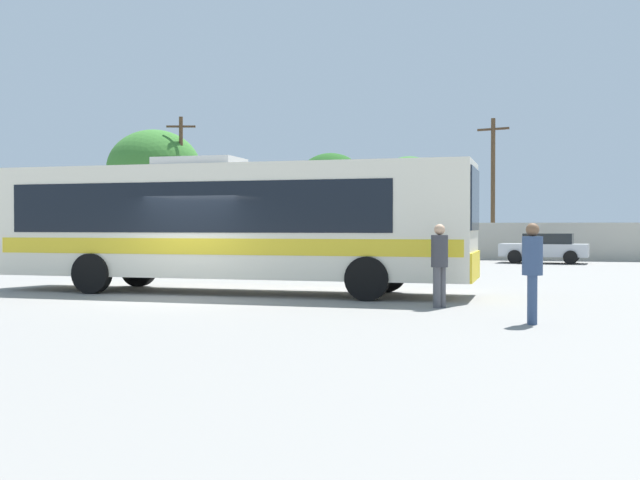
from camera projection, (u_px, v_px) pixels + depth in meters
name	position (u px, v px, depth m)	size (l,w,h in m)	color
ground_plane	(301.00, 274.00, 27.99)	(300.00, 300.00, 0.00)	gray
perimeter_wall	(378.00, 241.00, 41.69)	(80.00, 0.30, 1.93)	#B2AD9E
coach_bus_cream_yellow	(228.00, 221.00, 20.09)	(12.49, 2.78, 3.54)	silver
attendant_by_bus_door	(440.00, 260.00, 16.36)	(0.50, 0.50, 1.79)	#4C4C51
passenger_waiting_on_apron	(532.00, 267.00, 13.62)	(0.39, 0.39, 1.80)	#33476B
parked_car_leftmost_red	(171.00, 244.00, 41.46)	(4.38, 2.04, 1.52)	red
parked_car_second_white	(277.00, 244.00, 39.95)	(4.49, 2.23, 1.51)	silver
parked_car_third_white	(389.00, 245.00, 37.80)	(4.61, 2.30, 1.52)	silver
parked_car_rightmost_silver	(545.00, 247.00, 36.18)	(4.16, 2.27, 1.41)	#B7BABF
utility_pole_near	(181.00, 183.00, 47.49)	(1.76, 0.62, 8.53)	#4C3823
utility_pole_far	(493.00, 185.00, 42.67)	(1.77, 0.57, 7.75)	#4C3823
roadside_tree_left	(154.00, 170.00, 48.83)	(5.95, 5.95, 7.89)	brown
roadside_tree_midleft	(331.00, 182.00, 47.78)	(4.25, 4.25, 6.31)	brown
roadside_tree_midright	(409.00, 188.00, 47.33)	(4.52, 4.52, 6.06)	brown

